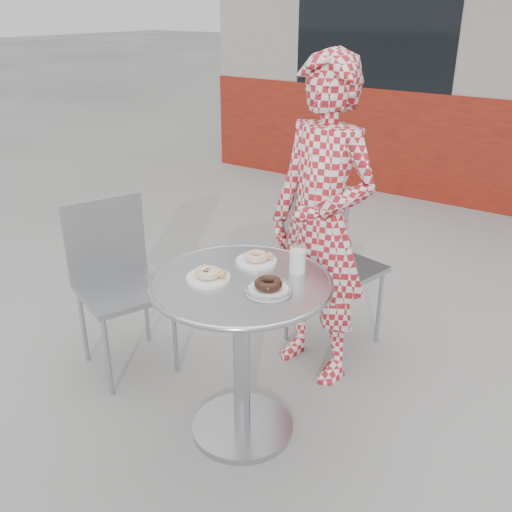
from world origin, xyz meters
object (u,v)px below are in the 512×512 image
Objects in this scene: plate_far at (257,259)px; plate_near at (209,275)px; bistro_table at (241,320)px; chair_far at (332,298)px; seated_person at (321,225)px; plate_checker at (268,287)px; milk_cup at (297,260)px; chair_left at (126,320)px.

plate_far is 0.25m from plate_near.
chair_far reaches higher than bistro_table.
plate_checker is at bearing -67.29° from seated_person.
plate_far is (-0.04, 0.18, 0.20)m from bistro_table.
seated_person is at bearing 106.61° from milk_cup.
chair_left is at bearing -172.55° from milk_cup.
chair_far is at bearing 112.38° from seated_person.
plate_near is 0.94× the size of plate_checker.
plate_far is (-0.06, -0.44, -0.03)m from seated_person.
plate_checker reaches higher than plate_near.
chair_left is 0.55× the size of seated_person.
seated_person is at bearing 79.73° from plate_near.
chair_left reaches higher than plate_checker.
seated_person is (0.05, -0.25, 0.52)m from chair_far.
chair_far is 0.58m from seated_person.
plate_near is at bearing 97.80° from chair_far.
milk_cup reaches higher than plate_near.
plate_near is at bearing -168.13° from plate_checker.
chair_far reaches higher than plate_far.
chair_left is (-0.75, -0.80, -0.01)m from chair_far.
chair_left is 4.62× the size of plate_checker.
chair_left reaches higher than bistro_table.
plate_near is at bearing -88.65° from seated_person.
bistro_table is at bearing 104.54° from chair_far.
chair_left is at bearing 168.73° from plate_near.
chair_left reaches higher than milk_cup.
milk_cup reaches higher than plate_checker.
plate_near is 1.55× the size of milk_cup.
bistro_table is 0.66m from seated_person.
plate_near is at bearing -104.67° from plate_far.
plate_checker is (0.12, -0.63, -0.03)m from seated_person.
plate_far is 0.99× the size of plate_near.
bistro_table is 0.24m from plate_checker.
plate_checker is (0.92, -0.08, 0.49)m from chair_left.
chair_far is at bearing -22.44° from chair_left.
plate_near is at bearing -148.99° from bistro_table.
seated_person reaches higher than bistro_table.
chair_far is 4.72× the size of plate_checker.
plate_checker is at bearing -5.18° from bistro_table.
plate_checker is at bearing -45.79° from plate_far.
plate_checker is (0.14, -0.01, 0.20)m from bistro_table.
milk_cup is (0.25, 0.26, 0.03)m from plate_near.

